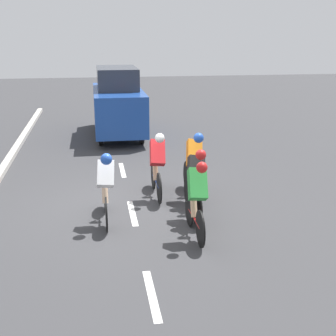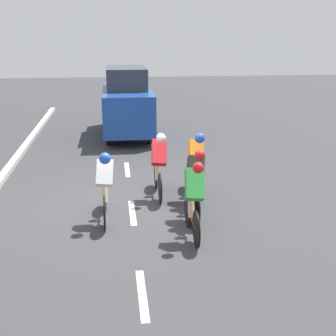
{
  "view_description": "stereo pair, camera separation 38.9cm",
  "coord_description": "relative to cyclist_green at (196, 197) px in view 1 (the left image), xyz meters",
  "views": [
    {
      "loc": [
        0.72,
        9.44,
        3.66
      ],
      "look_at": [
        -0.75,
        0.32,
        0.95
      ],
      "focal_mm": 50.0,
      "sensor_mm": 36.0,
      "label": 1
    },
    {
      "loc": [
        0.33,
        9.49,
        3.66
      ],
      "look_at": [
        -0.75,
        0.32,
        0.95
      ],
      "focal_mm": 50.0,
      "sensor_mm": 36.0,
      "label": 2
    }
  ],
  "objects": [
    {
      "name": "ground_plane",
      "position": [
        1.06,
        -1.67,
        -0.78
      ],
      "size": [
        60.0,
        60.0,
        0.0
      ],
      "primitive_type": "plane",
      "color": "#38383A"
    },
    {
      "name": "lane_stripe_near",
      "position": [
        1.06,
        1.85,
        -0.78
      ],
      "size": [
        0.12,
        1.4,
        0.01
      ],
      "primitive_type": "cube",
      "color": "white",
      "rests_on": "ground"
    },
    {
      "name": "lane_stripe_mid",
      "position": [
        1.06,
        -1.35,
        -0.78
      ],
      "size": [
        0.12,
        1.4,
        0.01
      ],
      "primitive_type": "cube",
      "color": "white",
      "rests_on": "ground"
    },
    {
      "name": "lane_stripe_far",
      "position": [
        1.06,
        -4.55,
        -0.78
      ],
      "size": [
        0.12,
        1.4,
        0.01
      ],
      "primitive_type": "cube",
      "color": "white",
      "rests_on": "ground"
    },
    {
      "name": "cyclist_green",
      "position": [
        0.0,
        0.0,
        0.0
      ],
      "size": [
        0.36,
        1.63,
        1.51
      ],
      "color": "black",
      "rests_on": "ground"
    },
    {
      "name": "cyclist_white",
      "position": [
        1.6,
        -0.98,
        -0.01
      ],
      "size": [
        0.36,
        1.71,
        1.47
      ],
      "color": "black",
      "rests_on": "ground"
    },
    {
      "name": "cyclist_orange",
      "position": [
        -0.39,
        -2.08,
        0.04
      ],
      "size": [
        0.4,
        1.71,
        1.56
      ],
      "color": "black",
      "rests_on": "ground"
    },
    {
      "name": "cyclist_red",
      "position": [
        0.41,
        -2.28,
        0.02
      ],
      "size": [
        0.36,
        1.71,
        1.54
      ],
      "color": "black",
      "rests_on": "ground"
    },
    {
      "name": "cyclist_black",
      "position": [
        -0.2,
        -1.04,
        -0.03
      ],
      "size": [
        0.4,
        1.71,
        1.46
      ],
      "color": "black",
      "rests_on": "ground"
    },
    {
      "name": "support_car",
      "position": [
        0.88,
        -9.05,
        0.41
      ],
      "size": [
        1.7,
        4.56,
        2.43
      ],
      "color": "black",
      "rests_on": "ground"
    }
  ]
}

